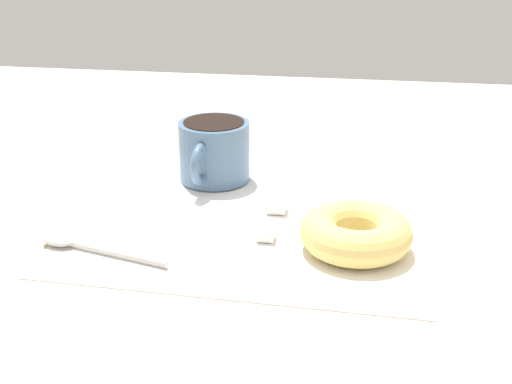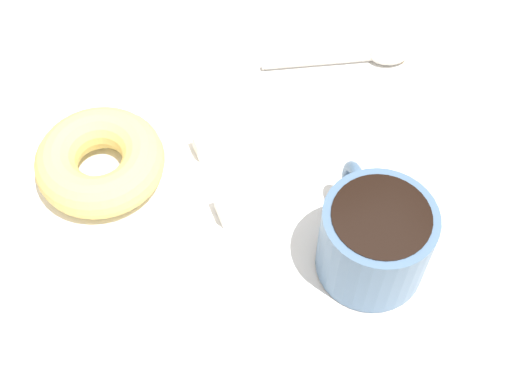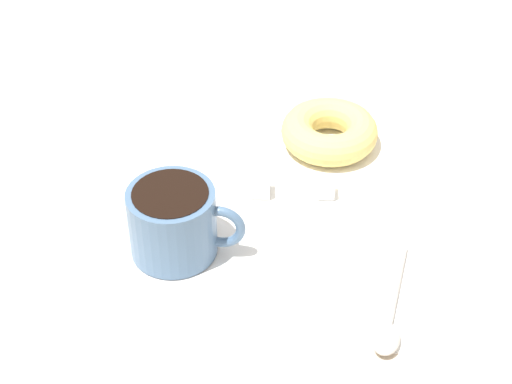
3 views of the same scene
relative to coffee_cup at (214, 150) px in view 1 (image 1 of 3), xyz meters
The scene contains 7 objects.
ground_plane 10.47cm from the coffee_cup, 31.25° to the left, with size 120.00×120.00×2.00cm, color beige.
napkin 10.67cm from the coffee_cup, 37.95° to the left, with size 35.92×35.92×0.30cm, color white.
coffee_cup is the anchor object (origin of this frame).
donut 22.87cm from the coffee_cup, 47.40° to the left, with size 10.53×10.53×3.47cm, color #E5C66B.
spoon 21.53cm from the coffee_cup, 26.24° to the right, with size 4.96×13.61×0.90cm.
sugar_cube 16.91cm from the coffee_cup, 29.07° to the left, with size 1.71×1.71×1.71cm, color white.
sugar_cube_extra 12.08cm from the coffee_cup, 44.86° to the left, with size 2.00×2.00×2.00cm, color white.
Camera 1 is at (68.14, 11.74, 31.51)cm, focal length 50.00 mm.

